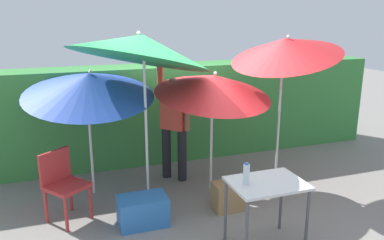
{
  "coord_description": "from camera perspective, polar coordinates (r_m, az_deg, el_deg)",
  "views": [
    {
      "loc": [
        -1.7,
        -4.63,
        2.54
      ],
      "look_at": [
        0.0,
        0.3,
        1.1
      ],
      "focal_mm": 36.69,
      "sensor_mm": 36.0,
      "label": 1
    }
  ],
  "objects": [
    {
      "name": "umbrella_orange",
      "position": [
        5.06,
        -7.39,
        10.4
      ],
      "size": [
        1.92,
        1.87,
        2.58
      ],
      "color": "silver",
      "rests_on": "ground_plane"
    },
    {
      "name": "bottle_water",
      "position": [
        4.21,
        7.89,
        -7.76
      ],
      "size": [
        0.07,
        0.07,
        0.24
      ],
      "color": "silver",
      "rests_on": "folding_table"
    },
    {
      "name": "cooler_box",
      "position": [
        4.98,
        -7.16,
        -12.96
      ],
      "size": [
        0.6,
        0.39,
        0.36
      ],
      "primitive_type": "cube",
      "color": "#2D6BB7",
      "rests_on": "ground_plane"
    },
    {
      "name": "chair_plastic",
      "position": [
        5.17,
        -18.28,
        -8.49
      ],
      "size": [
        0.62,
        0.62,
        0.89
      ],
      "color": "#B72D2D",
      "rests_on": "ground_plane"
    },
    {
      "name": "folding_table",
      "position": [
        4.37,
        10.79,
        -10.0
      ],
      "size": [
        0.8,
        0.6,
        0.78
      ],
      "color": "#4C4C51",
      "rests_on": "ground_plane"
    },
    {
      "name": "person_vendor",
      "position": [
        5.97,
        -2.66,
        -0.18
      ],
      "size": [
        0.44,
        0.46,
        1.88
      ],
      "color": "black",
      "rests_on": "ground_plane"
    },
    {
      "name": "umbrella_rainbow",
      "position": [
        5.72,
        13.42,
        10.16
      ],
      "size": [
        1.62,
        1.58,
        2.46
      ],
      "color": "silver",
      "rests_on": "ground_plane"
    },
    {
      "name": "hedge_row",
      "position": [
        6.94,
        -4.25,
        1.13
      ],
      "size": [
        8.0,
        0.7,
        1.66
      ],
      "primitive_type": "cube",
      "color": "#38843D",
      "rests_on": "ground_plane"
    },
    {
      "name": "umbrella_navy",
      "position": [
        5.51,
        -14.79,
        4.99
      ],
      "size": [
        1.78,
        1.8,
        1.92
      ],
      "color": "silver",
      "rests_on": "ground_plane"
    },
    {
      "name": "crate_cardboard",
      "position": [
        5.3,
        5.25,
        -10.97
      ],
      "size": [
        0.39,
        0.29,
        0.37
      ],
      "primitive_type": "cube",
      "color": "#9E7A4C",
      "rests_on": "ground_plane"
    },
    {
      "name": "umbrella_yellow",
      "position": [
        5.48,
        3.16,
        5.1
      ],
      "size": [
        1.67,
        1.67,
        1.87
      ],
      "color": "silver",
      "rests_on": "ground_plane"
    },
    {
      "name": "ground_plane",
      "position": [
        5.55,
        1.03,
        -11.82
      ],
      "size": [
        24.0,
        24.0,
        0.0
      ],
      "primitive_type": "plane",
      "color": "gray"
    }
  ]
}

